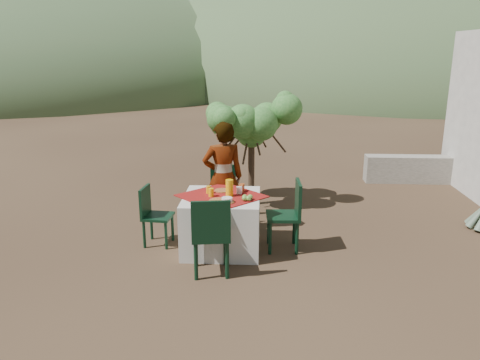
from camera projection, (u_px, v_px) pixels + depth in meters
name	position (u px, v px, depth m)	size (l,w,h in m)	color
ground	(249.00, 244.00, 6.59)	(160.00, 160.00, 0.00)	#322316
table	(222.00, 222.00, 6.37)	(1.30, 1.30, 0.76)	silver
chair_far	(223.00, 190.00, 7.44)	(0.45, 0.45, 0.88)	black
chair_near	(211.00, 233.00, 5.55)	(0.52, 0.52, 0.99)	black
chair_left	(153.00, 213.00, 6.49)	(0.42, 0.42, 0.83)	black
chair_right	(289.00, 212.00, 6.31)	(0.46, 0.46, 0.96)	black
person	(223.00, 177.00, 6.89)	(0.61, 0.40, 1.66)	#8C6651
shrub_tree	(255.00, 128.00, 7.99)	(1.47, 1.44, 1.73)	#403120
stone_wall	(429.00, 169.00, 9.61)	(2.60, 0.35, 0.55)	gray
hill_near_left	(31.00, 85.00, 36.35)	(40.00, 40.00, 16.00)	#415831
hill_near_right	(400.00, 81.00, 40.62)	(48.00, 48.00, 20.00)	#415831
hill_far_center	(230.00, 72.00, 56.81)	(60.00, 60.00, 24.00)	gray
plate_far	(222.00, 191.00, 6.47)	(0.22, 0.22, 0.01)	brown
plate_near	(218.00, 201.00, 6.03)	(0.24, 0.24, 0.01)	brown
glass_far	(208.00, 190.00, 6.36)	(0.06, 0.06, 0.10)	#FFB610
glass_near	(211.00, 192.00, 6.21)	(0.07, 0.07, 0.11)	#FFB610
juice_pitcher	(229.00, 188.00, 6.22)	(0.10, 0.10, 0.22)	#FFB610
bowl_plate	(227.00, 202.00, 5.99)	(0.20, 0.20, 0.01)	brown
white_bowl	(227.00, 200.00, 5.98)	(0.14, 0.14, 0.05)	white
jar_left	(241.00, 189.00, 6.40)	(0.07, 0.07, 0.10)	#BD4F21
jar_right	(242.00, 187.00, 6.46)	(0.06, 0.06, 0.10)	#BD4F21
napkin_holder	(239.00, 190.00, 6.33)	(0.08, 0.04, 0.10)	white
fruit_cluster	(247.00, 198.00, 6.06)	(0.14, 0.13, 0.07)	#6A9D39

